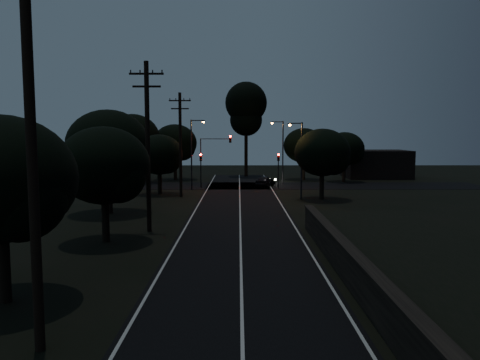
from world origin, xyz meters
name	(u,v)px	position (x,y,z in m)	size (l,w,h in m)	color
ground	(242,323)	(0.00, 0.00, 0.00)	(160.00, 160.00, 0.00)	black
road_surface	(240,198)	(0.00, 31.12, 0.01)	(60.00, 70.00, 0.03)	black
retaining_wall	(434,278)	(7.74, 3.00, 0.62)	(6.93, 26.00, 1.60)	black
utility_pole_near	(31,139)	(-6.00, -2.00, 6.25)	(2.20, 0.30, 12.00)	black
utility_pole_mid	(148,144)	(-6.00, 15.00, 5.74)	(2.20, 0.30, 11.00)	black
utility_pole_far	(180,143)	(-6.00, 32.00, 5.48)	(2.20, 0.30, 10.50)	black
tree_left_a	(4,182)	(-8.80, 1.89, 4.60)	(5.62, 5.62, 7.11)	black
tree_left_b	(107,168)	(-7.81, 11.89, 4.43)	(5.37, 5.37, 6.83)	black
tree_left_c	(111,147)	(-10.27, 21.87, 5.38)	(6.58, 6.58, 8.31)	black
tree_left_d	(161,156)	(-8.32, 33.90, 4.10)	(5.00, 5.00, 6.34)	black
tree_far_nw	(176,144)	(-8.78, 49.88, 5.01)	(6.10, 6.10, 7.73)	black
tree_far_w	(134,138)	(-13.75, 45.86, 5.84)	(7.04, 7.04, 8.98)	black
tree_far_ne	(305,146)	(9.20, 49.89, 4.65)	(5.69, 5.69, 7.20)	black
tree_far_e	(346,150)	(14.18, 46.89, 4.29)	(5.23, 5.23, 6.63)	black
tree_right_a	(324,154)	(8.19, 29.89, 4.47)	(5.43, 5.43, 6.90)	black
tall_pine	(246,108)	(1.00, 55.00, 10.17)	(6.21, 6.21, 14.11)	black
building_left	(101,163)	(-20.00, 52.00, 2.20)	(10.00, 8.00, 4.40)	black
building_right	(376,164)	(20.00, 53.00, 2.00)	(9.00, 7.00, 4.00)	black
signal_left	(201,164)	(-4.60, 39.99, 2.84)	(0.28, 0.35, 4.10)	black
signal_right	(278,164)	(4.60, 39.99, 2.84)	(0.28, 0.35, 4.10)	black
signal_mast	(215,151)	(-2.91, 39.99, 4.34)	(3.70, 0.35, 6.25)	black
streetlight_a	(193,149)	(-5.31, 38.00, 4.64)	(1.66, 0.26, 8.00)	black
streetlight_b	(281,148)	(5.31, 44.00, 4.64)	(1.66, 0.26, 8.00)	black
streetlight_c	(300,155)	(5.83, 30.00, 4.35)	(1.46, 0.26, 7.50)	black
car	(266,181)	(3.20, 41.65, 0.64)	(1.52, 3.77, 1.29)	black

